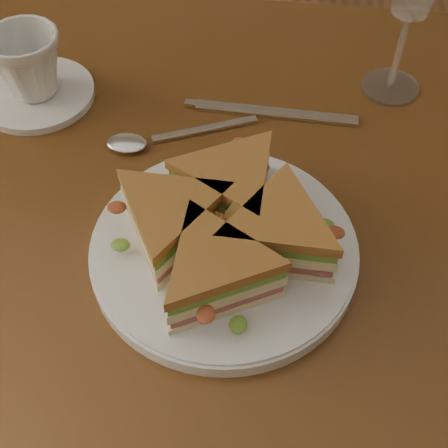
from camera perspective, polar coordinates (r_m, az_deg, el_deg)
name	(u,v)px	position (r m, az deg, el deg)	size (l,w,h in m)	color
ground	(235,444)	(1.34, 1.01, -19.49)	(6.00, 6.00, 0.00)	brown
table	(242,255)	(0.76, 1.69, -2.87)	(1.20, 0.80, 0.75)	#3D220E
plate	(224,250)	(0.63, 0.00, -2.41)	(0.27, 0.27, 0.02)	silver
sandwich_wedges	(224,227)	(0.60, 0.00, -0.30)	(0.24, 0.24, 0.06)	beige
crisps_mound	(224,230)	(0.60, 0.00, -0.54)	(0.09, 0.09, 0.05)	orange
spoon	(146,140)	(0.75, -7.12, 7.62)	(0.17, 0.09, 0.01)	silver
knife	(264,112)	(0.78, 3.72, 10.17)	(0.22, 0.02, 0.00)	silver
saucer	(37,94)	(0.84, -16.70, 11.31)	(0.14, 0.14, 0.01)	silver
coffee_cup	(29,64)	(0.81, -17.44, 13.78)	(0.09, 0.09, 0.08)	silver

